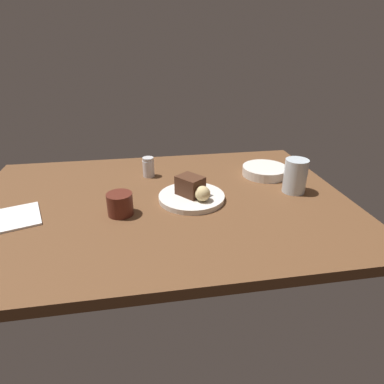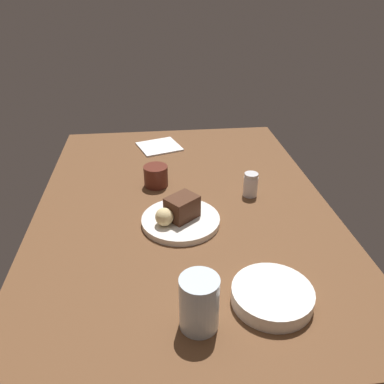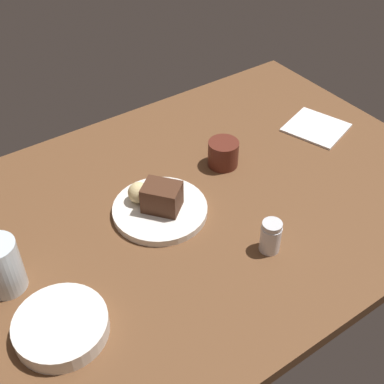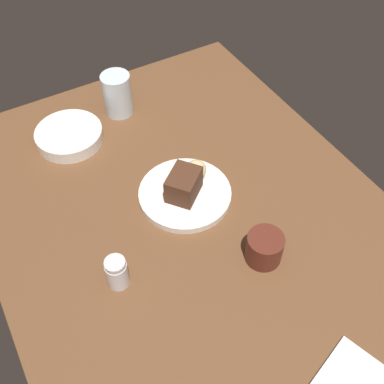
% 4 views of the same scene
% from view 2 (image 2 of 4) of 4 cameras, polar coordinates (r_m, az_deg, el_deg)
% --- Properties ---
extents(dining_table, '(1.20, 0.84, 0.03)m').
position_cam_2_polar(dining_table, '(1.14, -1.25, -2.41)').
color(dining_table, brown).
rests_on(dining_table, ground).
extents(dessert_plate, '(0.21, 0.21, 0.02)m').
position_cam_2_polar(dessert_plate, '(1.05, -1.66, -4.18)').
color(dessert_plate, white).
rests_on(dessert_plate, dining_table).
extents(chocolate_cake_slice, '(0.10, 0.10, 0.06)m').
position_cam_2_polar(chocolate_cake_slice, '(1.03, -1.45, -2.25)').
color(chocolate_cake_slice, '#472819').
rests_on(chocolate_cake_slice, dessert_plate).
extents(bread_roll, '(0.05, 0.05, 0.05)m').
position_cam_2_polar(bread_roll, '(1.01, -4.07, -3.64)').
color(bread_roll, '#DBC184').
rests_on(bread_roll, dessert_plate).
extents(salt_shaker, '(0.04, 0.04, 0.07)m').
position_cam_2_polar(salt_shaker, '(1.18, 8.56, 1.06)').
color(salt_shaker, silver).
rests_on(salt_shaker, dining_table).
extents(water_glass, '(0.08, 0.08, 0.11)m').
position_cam_2_polar(water_glass, '(0.75, 1.05, -15.92)').
color(water_glass, silver).
rests_on(water_glass, dining_table).
extents(side_bowl, '(0.17, 0.17, 0.03)m').
position_cam_2_polar(side_bowl, '(0.84, 11.64, -14.63)').
color(side_bowl, white).
rests_on(side_bowl, dining_table).
extents(coffee_cup, '(0.07, 0.07, 0.07)m').
position_cam_2_polar(coffee_cup, '(1.22, -5.30, 2.35)').
color(coffee_cup, '#562319').
rests_on(coffee_cup, dining_table).
extents(folded_napkin, '(0.18, 0.18, 0.01)m').
position_cam_2_polar(folded_napkin, '(1.51, -4.81, 6.64)').
color(folded_napkin, white).
rests_on(folded_napkin, dining_table).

